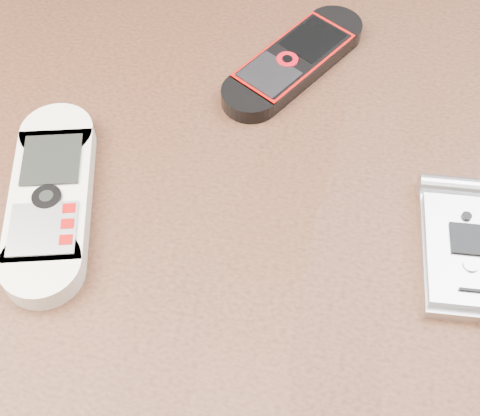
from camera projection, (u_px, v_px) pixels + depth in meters
name	position (u px, v px, depth m)	size (l,w,h in m)	color
table	(234.00, 289.00, 0.54)	(1.20, 0.80, 0.75)	black
nokia_white	(51.00, 197.00, 0.45)	(0.05, 0.16, 0.02)	white
nokia_black_red	(294.00, 61.00, 0.53)	(0.05, 0.15, 0.01)	black
motorola_razr	(466.00, 249.00, 0.43)	(0.06, 0.11, 0.02)	silver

